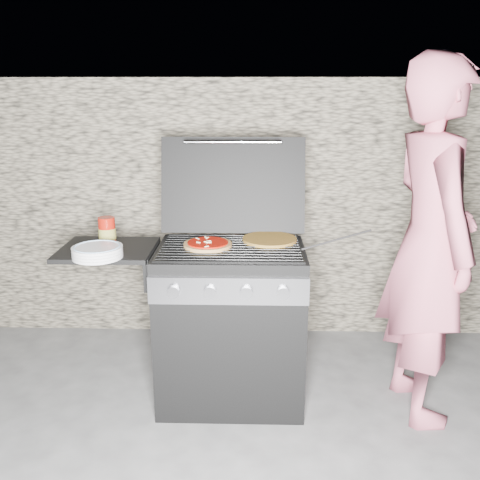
{
  "coord_description": "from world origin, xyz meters",
  "views": [
    {
      "loc": [
        0.12,
        -2.75,
        1.74
      ],
      "look_at": [
        0.05,
        0.0,
        0.95
      ],
      "focal_mm": 40.0,
      "sensor_mm": 36.0,
      "label": 1
    }
  ],
  "objects_px": {
    "sauce_jar": "(107,230)",
    "gas_grill": "(187,324)",
    "pizza_topped": "(208,244)",
    "person": "(430,244)"
  },
  "relations": [
    {
      "from": "sauce_jar",
      "to": "gas_grill",
      "type": "bearing_deg",
      "value": -12.77
    },
    {
      "from": "pizza_topped",
      "to": "sauce_jar",
      "type": "relative_size",
      "value": 1.82
    },
    {
      "from": "gas_grill",
      "to": "pizza_topped",
      "type": "xyz_separation_m",
      "value": [
        0.13,
        0.01,
        0.47
      ]
    },
    {
      "from": "gas_grill",
      "to": "pizza_topped",
      "type": "relative_size",
      "value": 5.14
    },
    {
      "from": "pizza_topped",
      "to": "sauce_jar",
      "type": "bearing_deg",
      "value": 170.53
    },
    {
      "from": "pizza_topped",
      "to": "gas_grill",
      "type": "bearing_deg",
      "value": -177.46
    },
    {
      "from": "gas_grill",
      "to": "pizza_topped",
      "type": "distance_m",
      "value": 0.49
    },
    {
      "from": "pizza_topped",
      "to": "person",
      "type": "xyz_separation_m",
      "value": [
        1.16,
        -0.07,
        0.03
      ]
    },
    {
      "from": "sauce_jar",
      "to": "person",
      "type": "height_order",
      "value": "person"
    },
    {
      "from": "pizza_topped",
      "to": "person",
      "type": "relative_size",
      "value": 0.14
    }
  ]
}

